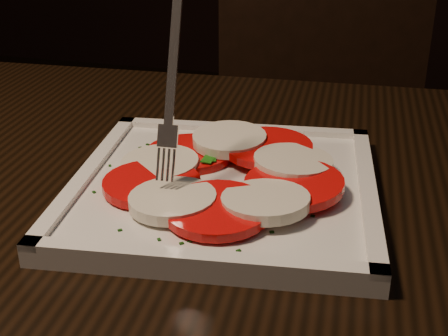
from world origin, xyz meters
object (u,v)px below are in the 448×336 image
(chair, at_px, (321,146))
(table, at_px, (270,302))
(fork, at_px, (174,86))
(plate, at_px, (224,190))

(chair, bearing_deg, table, -99.93)
(table, relative_size, chair, 1.33)
(fork, bearing_deg, table, -3.77)
(chair, height_order, plate, chair)
(table, height_order, fork, fork)
(table, distance_m, chair, 0.68)
(table, relative_size, plate, 4.45)
(table, xyz_separation_m, fork, (-0.09, 0.00, 0.21))
(table, height_order, plate, plate)
(plate, relative_size, fork, 1.86)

